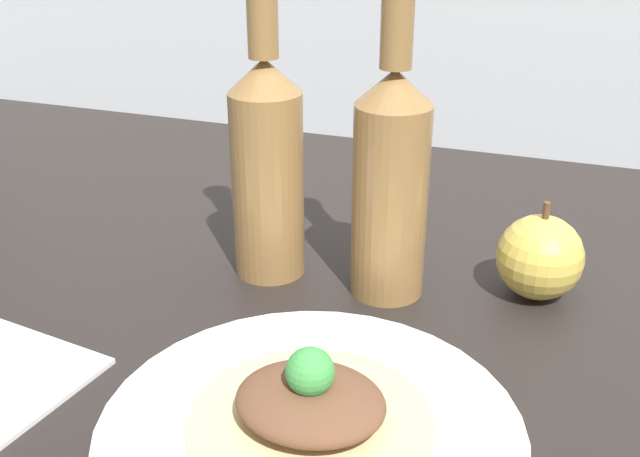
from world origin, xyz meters
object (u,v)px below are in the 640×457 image
at_px(cider_bottle_left, 267,159).
at_px(cider_bottle_right, 391,174).
at_px(plated_food, 310,405).
at_px(plate, 311,429).
at_px(apple, 540,257).

xyz_separation_m(cider_bottle_left, cider_bottle_right, (0.11, 0.00, 0.00)).
height_order(cider_bottle_left, cider_bottle_right, same).
height_order(plated_food, cider_bottle_right, cider_bottle_right).
bearing_deg(plate, plated_food, -90.00).
xyz_separation_m(plate, cider_bottle_right, (-0.00, 0.21, 0.10)).
height_order(plate, cider_bottle_right, cider_bottle_right).
bearing_deg(cider_bottle_left, cider_bottle_right, 0.00).
distance_m(cider_bottle_right, apple, 0.15).
bearing_deg(plate, cider_bottle_left, 119.34).
bearing_deg(cider_bottle_right, cider_bottle_left, 180.00).
distance_m(plated_food, cider_bottle_right, 0.23).
bearing_deg(plate, apple, 63.28).
relative_size(plate, apple, 3.14).
height_order(plate, cider_bottle_left, cider_bottle_left).
relative_size(cider_bottle_left, cider_bottle_right, 1.00).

